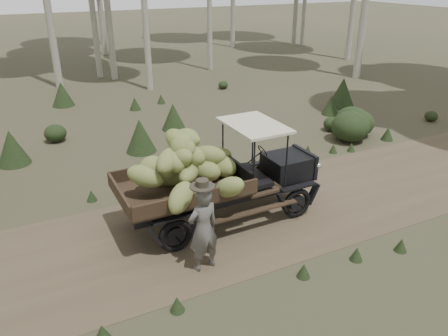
# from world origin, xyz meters

# --- Properties ---
(ground) EXTENTS (120.00, 120.00, 0.00)m
(ground) POSITION_xyz_m (0.00, 0.00, 0.00)
(ground) COLOR #473D2B
(ground) RESTS_ON ground
(dirt_track) EXTENTS (70.00, 4.00, 0.01)m
(dirt_track) POSITION_xyz_m (0.00, 0.00, 0.00)
(dirt_track) COLOR brown
(dirt_track) RESTS_ON ground
(banana_truck) EXTENTS (4.92, 2.54, 2.48)m
(banana_truck) POSITION_xyz_m (-0.99, 0.26, 1.39)
(banana_truck) COLOR black
(banana_truck) RESTS_ON ground
(farmer) EXTENTS (0.71, 0.54, 1.94)m
(farmer) POSITION_xyz_m (-1.73, -1.27, 0.92)
(farmer) COLOR #524F4B
(farmer) RESTS_ON ground
(undergrowth) EXTENTS (20.20, 25.38, 1.26)m
(undergrowth) POSITION_xyz_m (1.09, -0.01, 0.50)
(undergrowth) COLOR #233319
(undergrowth) RESTS_ON ground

